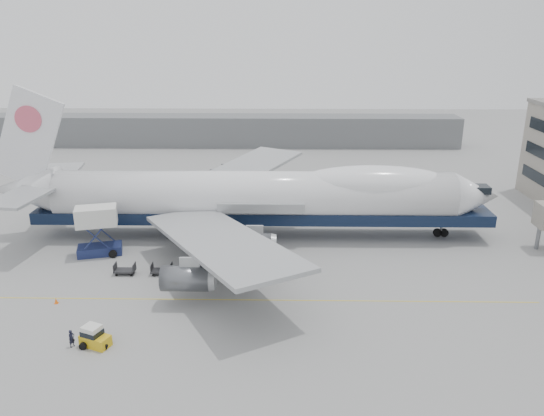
{
  "coord_description": "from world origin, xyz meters",
  "views": [
    {
      "loc": [
        3.51,
        -54.62,
        26.65
      ],
      "look_at": [
        2.43,
        6.0,
        5.96
      ],
      "focal_mm": 35.0,
      "sensor_mm": 36.0,
      "label": 1
    }
  ],
  "objects_px": {
    "airliner": "(259,196)",
    "ground_worker": "(72,339)",
    "baggage_tug": "(94,337)",
    "catering_truck": "(98,228)"
  },
  "relations": [
    {
      "from": "catering_truck",
      "to": "baggage_tug",
      "type": "xyz_separation_m",
      "value": [
        5.99,
        -19.86,
        -2.61
      ]
    },
    {
      "from": "airliner",
      "to": "baggage_tug",
      "type": "height_order",
      "value": "airliner"
    },
    {
      "from": "airliner",
      "to": "baggage_tug",
      "type": "relative_size",
      "value": 22.89
    },
    {
      "from": "airliner",
      "to": "ground_worker",
      "type": "bearing_deg",
      "value": -120.02
    },
    {
      "from": "airliner",
      "to": "baggage_tug",
      "type": "xyz_separation_m",
      "value": [
        -13.54,
        -26.47,
        -4.78
      ]
    },
    {
      "from": "ground_worker",
      "to": "airliner",
      "type": "bearing_deg",
      "value": 2.87
    },
    {
      "from": "airliner",
      "to": "ground_worker",
      "type": "relative_size",
      "value": 40.85
    },
    {
      "from": "catering_truck",
      "to": "ground_worker",
      "type": "distance_m",
      "value": 20.69
    },
    {
      "from": "catering_truck",
      "to": "ground_worker",
      "type": "relative_size",
      "value": 3.75
    },
    {
      "from": "catering_truck",
      "to": "ground_worker",
      "type": "height_order",
      "value": "catering_truck"
    }
  ]
}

